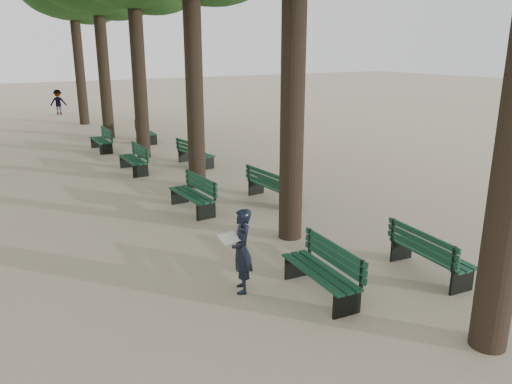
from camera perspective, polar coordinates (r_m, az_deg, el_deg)
ground at (r=8.43m, az=7.24°, el=-13.45°), size 120.00×120.00×0.00m
bench_left_0 at (r=8.83m, az=7.34°, el=-10.02°), size 0.73×1.84×0.92m
bench_left_1 at (r=13.16m, az=-7.30°, el=-1.03°), size 0.62×1.81×0.92m
bench_left_2 at (r=17.63m, az=-13.84°, el=3.08°), size 0.61×1.81×0.92m
bench_left_3 at (r=21.64m, az=-17.27°, el=5.22°), size 0.61×1.81×0.92m
bench_right_0 at (r=10.03m, az=19.26°, el=-7.52°), size 0.75×1.85×0.92m
bench_right_1 at (r=13.91m, az=1.80°, el=0.05°), size 0.64×1.82×0.92m
bench_right_2 at (r=18.26m, az=-6.89°, el=3.89°), size 0.80×1.86×0.92m
bench_right_3 at (r=23.18m, az=-12.42°, el=6.27°), size 0.68×1.83×0.92m
man_with_map at (r=8.70m, az=-1.63°, el=-6.74°), size 0.70×0.68×1.52m
pedestrian_b at (r=34.35m, az=-21.66°, el=9.53°), size 1.05×0.59×1.55m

